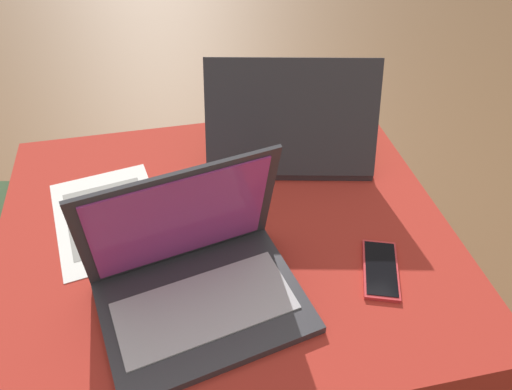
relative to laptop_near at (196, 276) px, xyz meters
The scene contains 6 objects.
ground_plane 0.54m from the laptop_near, 64.94° to the left, with size 14.00×14.00×0.00m, color brown.
ottoman 0.33m from the laptop_near, 64.94° to the left, with size 0.90×0.79×0.46m.
laptop_near is the anchor object (origin of this frame).
laptop_far 0.46m from the laptop_near, 55.08° to the left, with size 0.42×0.33×0.25m.
cell_phone 0.34m from the laptop_near, ahead, with size 0.11×0.15×0.01m.
paper_sheet 0.29m from the laptop_near, 123.60° to the left, with size 0.26×0.33×0.00m.
Camera 1 is at (-0.08, -0.71, 1.17)m, focal length 35.00 mm.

